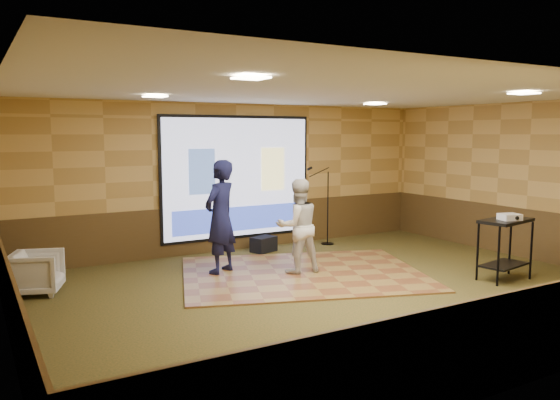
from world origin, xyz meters
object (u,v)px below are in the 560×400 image
projector_screen (238,179)px  mic_stand (326,222)px  banquet_chair (37,273)px  player_left (220,217)px  projector (510,217)px  duffel_bag (264,244)px  dance_floor (303,273)px  player_right (298,226)px  av_table (505,237)px

projector_screen → mic_stand: size_ratio=1.95×
projector_screen → banquet_chair: size_ratio=4.66×
projector_screen → banquet_chair: projector_screen is taller
player_left → projector: (3.86, -2.76, 0.07)m
mic_stand → duffel_bag: mic_stand is taller
dance_floor → banquet_chair: size_ratio=5.65×
dance_floor → duffel_bag: duffel_bag is taller
player_right → av_table: bearing=150.9°
mic_stand → projector_screen: bearing=179.7°
av_table → projector_screen: bearing=122.5°
player_right → mic_stand: 2.61m
banquet_chair → duffel_bag: banquet_chair is taller
duffel_bag → player_left: bearing=-141.0°
projector → duffel_bag: (-2.39, 3.94, -0.91)m
dance_floor → player_left: size_ratio=2.08×
player_right → projector: 3.44m
av_table → projector: projector is taller
dance_floor → mic_stand: mic_stand is taller
mic_stand → av_table: bearing=-62.7°
projector → duffel_bag: projector is taller
player_right → dance_floor: bearing=134.6°
projector → banquet_chair: 7.42m
projector_screen → player_left: bearing=-124.3°
projector → banquet_chair: size_ratio=0.43×
projector_screen → mic_stand: 2.15m
projector_screen → projector: size_ratio=10.83×
av_table → banquet_chair: size_ratio=1.42×
player_right → mic_stand: mic_stand is taller
projector_screen → duffel_bag: bearing=-53.7°
projector_screen → dance_floor: bearing=-88.2°
mic_stand → duffel_bag: (-1.52, 0.01, -0.34)m
dance_floor → banquet_chair: banquet_chair is taller
projector_screen → player_right: bearing=-89.6°
av_table → player_left: bearing=145.5°
mic_stand → duffel_bag: bearing=-166.4°
projector_screen → duffel_bag: 1.44m
player_right → mic_stand: size_ratio=0.94×
projector_screen → av_table: 5.18m
dance_floor → duffel_bag: (0.27, 1.91, 0.14)m
player_left → player_right: (1.14, -0.65, -0.16)m
player_left → duffel_bag: 2.07m
player_left → dance_floor: bearing=118.0°
projector_screen → player_left: size_ratio=1.72×
mic_stand → banquet_chair: (-5.86, -0.88, -0.17)m
player_left → av_table: (3.88, -2.67, -0.28)m
projector_screen → player_right: (0.02, -2.30, -0.64)m
dance_floor → av_table: size_ratio=3.98×
duffel_bag → projector_screen: bearing=126.3°
av_table → projector: 0.36m
projector → mic_stand: size_ratio=0.18×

